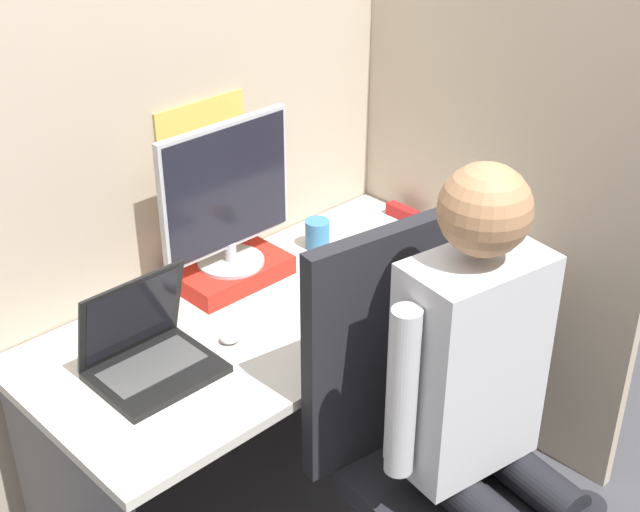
% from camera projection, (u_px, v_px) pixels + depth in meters
% --- Properties ---
extents(cubicle_panel_back, '(2.02, 0.05, 1.67)m').
position_uv_depth(cubicle_panel_back, '(196.00, 225.00, 2.80)').
color(cubicle_panel_back, tan).
rests_on(cubicle_panel_back, ground).
extents(cubicle_panel_right, '(0.04, 1.36, 1.67)m').
position_uv_depth(cubicle_panel_right, '(465.00, 195.00, 2.99)').
color(cubicle_panel_right, tan).
rests_on(cubicle_panel_right, ground).
extents(desk, '(1.52, 0.71, 0.70)m').
position_uv_depth(desk, '(279.00, 354.00, 2.71)').
color(desk, beige).
rests_on(desk, ground).
extents(paper_box, '(0.35, 0.22, 0.06)m').
position_uv_depth(paper_box, '(232.00, 272.00, 2.76)').
color(paper_box, red).
rests_on(paper_box, desk).
extents(monitor, '(0.46, 0.21, 0.46)m').
position_uv_depth(monitor, '(227.00, 195.00, 2.63)').
color(monitor, '#B2B2B7').
rests_on(monitor, paper_box).
extents(laptop, '(0.31, 0.26, 0.27)m').
position_uv_depth(laptop, '(149.00, 355.00, 2.34)').
color(laptop, black).
rests_on(laptop, desk).
extents(mouse, '(0.06, 0.06, 0.03)m').
position_uv_depth(mouse, '(231.00, 337.00, 2.47)').
color(mouse, silver).
rests_on(mouse, desk).
extents(stapler, '(0.04, 0.13, 0.04)m').
position_uv_depth(stapler, '(402.00, 213.00, 3.13)').
color(stapler, '#A31919').
rests_on(stapler, desk).
extents(carrot_toy, '(0.05, 0.14, 0.05)m').
position_uv_depth(carrot_toy, '(383.00, 293.00, 2.65)').
color(carrot_toy, orange).
rests_on(carrot_toy, desk).
extents(office_chair, '(0.54, 0.60, 1.14)m').
position_uv_depth(office_chair, '(420.00, 440.00, 2.32)').
color(office_chair, black).
rests_on(office_chair, ground).
extents(person, '(0.47, 0.47, 1.38)m').
position_uv_depth(person, '(486.00, 393.00, 2.12)').
color(person, black).
rests_on(person, ground).
extents(coffee_mug, '(0.08, 0.08, 0.10)m').
position_uv_depth(coffee_mug, '(317.00, 234.00, 2.93)').
color(coffee_mug, teal).
rests_on(coffee_mug, desk).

